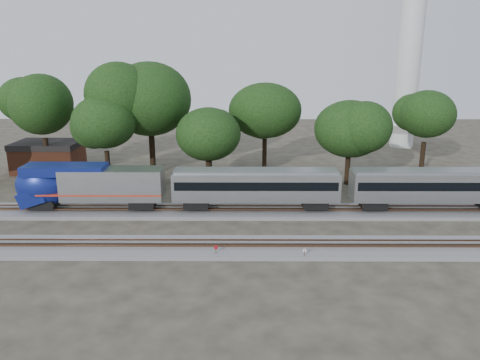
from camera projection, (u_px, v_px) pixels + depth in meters
name	position (u px, v px, depth m)	size (l,w,h in m)	color
ground	(211.00, 233.00, 47.21)	(160.00, 160.00, 0.00)	#383328
track_far	(215.00, 211.00, 52.93)	(160.00, 5.00, 0.73)	slate
track_near	(209.00, 247.00, 43.30)	(160.00, 5.00, 0.73)	slate
switch_stand_red	(216.00, 250.00, 41.52)	(0.36, 0.07, 1.14)	#512D19
switch_stand_white	(304.00, 253.00, 41.07)	(0.33, 0.09, 1.03)	#512D19
switch_lever	(297.00, 255.00, 41.75)	(0.50, 0.30, 0.30)	#512D19
brick_building	(48.00, 156.00, 70.60)	(9.62, 6.88, 4.55)	brown
tree_1	(41.00, 104.00, 65.73)	(10.59, 10.59, 14.94)	black
tree_2	(104.00, 122.00, 62.05)	(8.77, 8.77, 12.37)	black
tree_3	(150.00, 99.00, 66.69)	(11.23, 11.23, 15.84)	black
tree_4	(208.00, 134.00, 61.99)	(7.17, 7.17, 10.10)	black
tree_5	(265.00, 111.00, 68.43)	(9.40, 9.40, 13.25)	black
tree_6	(350.00, 129.00, 62.25)	(7.80, 7.80, 11.00)	black
tree_7	(427.00, 114.00, 67.26)	(9.06, 9.06, 12.77)	black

